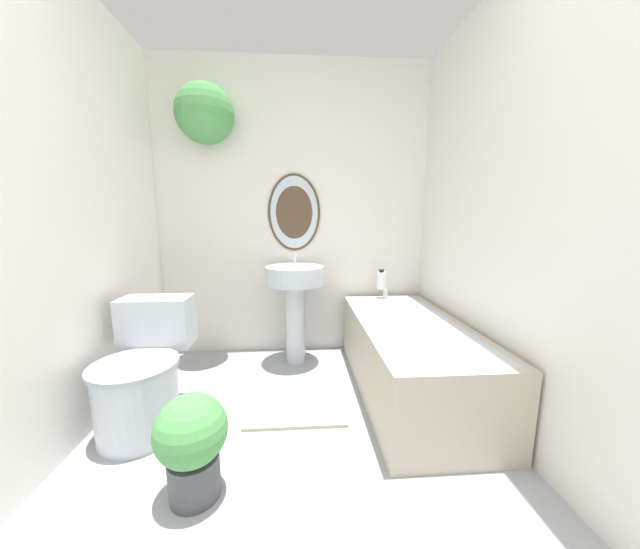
{
  "coord_description": "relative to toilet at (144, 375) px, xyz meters",
  "views": [
    {
      "loc": [
        0.02,
        -0.35,
        1.14
      ],
      "look_at": [
        0.15,
        1.48,
        0.83
      ],
      "focal_mm": 18.0,
      "sensor_mm": 36.0,
      "label": 1
    }
  ],
  "objects": [
    {
      "name": "wall_back",
      "position": [
        0.7,
        1.02,
        1.05
      ],
      "size": [
        2.34,
        0.43,
        2.4
      ],
      "color": "silver",
      "rests_on": "ground_plane"
    },
    {
      "name": "shampoo_bottle",
      "position": [
        1.56,
        0.91,
        0.34
      ],
      "size": [
        0.08,
        0.08,
        0.17
      ],
      "color": "white",
      "rests_on": "bathtub"
    },
    {
      "name": "wall_left",
      "position": [
        -0.31,
        -0.17,
        0.91
      ],
      "size": [
        0.06,
        2.51,
        2.4
      ],
      "color": "silver",
      "rests_on": "ground_plane"
    },
    {
      "name": "bath_mat",
      "position": [
        0.84,
        0.07,
        -0.28
      ],
      "size": [
        0.59,
        0.36,
        0.02
      ],
      "color": "#B7A88E",
      "rests_on": "ground_plane"
    },
    {
      "name": "wall_right",
      "position": [
        1.97,
        -0.17,
        0.91
      ],
      "size": [
        0.06,
        2.51,
        2.4
      ],
      "color": "silver",
      "rests_on": "ground_plane"
    },
    {
      "name": "toilet",
      "position": [
        0.0,
        0.0,
        0.0
      ],
      "size": [
        0.44,
        0.63,
        0.68
      ],
      "color": "silver",
      "rests_on": "ground_plane"
    },
    {
      "name": "potted_plant",
      "position": [
        0.42,
        -0.51,
        -0.04
      ],
      "size": [
        0.29,
        0.29,
        0.45
      ],
      "color": "#47474C",
      "rests_on": "ground_plane"
    },
    {
      "name": "pedestal_sink",
      "position": [
        0.84,
        0.76,
        0.29
      ],
      "size": [
        0.45,
        0.45,
        0.88
      ],
      "color": "silver",
      "rests_on": "ground_plane"
    },
    {
      "name": "bathtub",
      "position": [
        1.59,
        0.25,
        -0.04
      ],
      "size": [
        0.66,
        1.45,
        0.56
      ],
      "color": "#B2A893",
      "rests_on": "ground_plane"
    }
  ]
}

